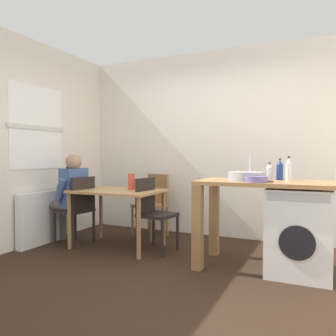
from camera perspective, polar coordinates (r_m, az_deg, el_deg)
The scene contains 19 objects.
ground_plane at distance 3.57m, azimuth 0.57°, elevation -17.24°, with size 5.46×5.46×0.00m, color black.
wall_back at distance 5.01m, azimuth 8.84°, elevation 4.04°, with size 4.60×0.10×2.70m, color silver.
wall_window_side at distance 4.68m, azimuth -24.22°, elevation 4.04°, with size 0.12×3.80×2.70m.
radiator at distance 4.86m, azimuth -20.36°, elevation -7.86°, with size 0.10×0.80×0.70m, color white.
dining_table at distance 4.40m, azimuth -8.51°, elevation -4.92°, with size 1.10×0.76×0.74m.
chair_person_seat at distance 4.65m, azimuth -14.92°, elevation -6.26°, with size 0.45×0.45×0.90m.
chair_opposite at distance 4.23m, azimuth -2.62°, elevation -7.04°, with size 0.44×0.44×0.90m.
chair_spare_by_wall at distance 5.02m, azimuth -2.49°, elevation -5.58°, with size 0.49×0.49×0.90m.
seated_person at distance 4.75m, azimuth -16.25°, elevation -4.11°, with size 0.53×0.53×1.20m.
kitchen_counter at distance 3.65m, azimuth 13.83°, elevation -4.55°, with size 1.50×0.68×0.92m.
washing_machine at distance 3.64m, azimuth 21.22°, elevation -9.93°, with size 0.60×0.61×0.86m.
sink_basin at distance 3.64m, azimuth 13.07°, elevation -1.34°, with size 0.38×0.38×0.09m, color #9EA0A5.
tap at distance 3.82m, azimuth 13.63°, elevation 0.24°, with size 0.02×0.02×0.28m, color #B2B2B7.
bottle_tall_green at distance 3.81m, azimuth 16.70°, elevation -0.63°, with size 0.07×0.07×0.19m.
bottle_squat_brown at distance 3.81m, azimuth 18.30°, elevation -0.35°, with size 0.07×0.07×0.23m.
bottle_clear_small at distance 3.66m, azimuth 19.63°, elevation -0.28°, with size 0.06×0.06×0.26m.
mixing_bowl at distance 3.42m, azimuth 14.69°, elevation -1.78°, with size 0.22×0.22×0.06m.
vase at distance 4.38m, azimuth -6.16°, elevation -2.31°, with size 0.09×0.09×0.21m, color #D84C38.
scissors at distance 3.51m, azimuth 16.13°, elevation -2.17°, with size 0.15×0.06×0.01m.
Camera 1 is at (1.38, -3.07, 1.19)m, focal length 36.22 mm.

